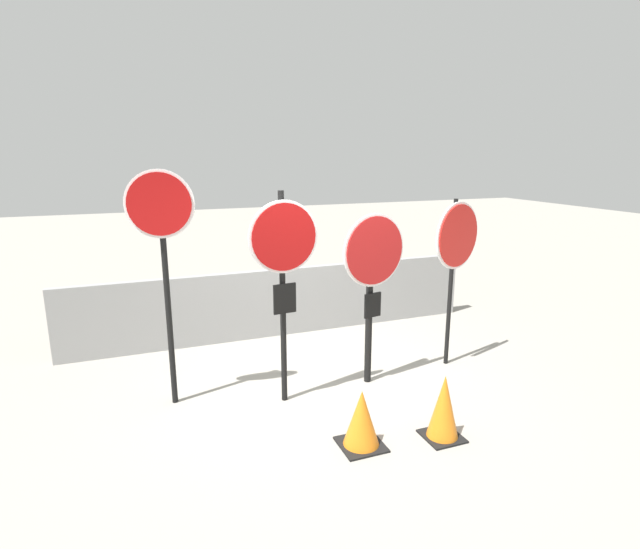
% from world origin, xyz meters
% --- Properties ---
extents(ground_plane, '(40.00, 40.00, 0.00)m').
position_xyz_m(ground_plane, '(0.00, 0.00, 0.00)').
color(ground_plane, gray).
extents(fence_back, '(6.30, 0.12, 1.04)m').
position_xyz_m(fence_back, '(0.00, 1.95, 0.52)').
color(fence_back, gray).
rests_on(fence_back, ground).
extents(stop_sign_0, '(0.69, 0.19, 2.59)m').
position_xyz_m(stop_sign_0, '(-1.74, 0.25, 1.93)').
color(stop_sign_0, black).
rests_on(stop_sign_0, ground).
extents(stop_sign_1, '(0.77, 0.15, 2.37)m').
position_xyz_m(stop_sign_1, '(-0.55, -0.14, 1.67)').
color(stop_sign_1, black).
rests_on(stop_sign_1, ground).
extents(stop_sign_2, '(0.84, 0.21, 2.08)m').
position_xyz_m(stop_sign_2, '(0.55, -0.06, 1.44)').
color(stop_sign_2, black).
rests_on(stop_sign_2, ground).
extents(stop_sign_3, '(0.81, 0.31, 2.19)m').
position_xyz_m(stop_sign_3, '(1.78, 0.05, 1.62)').
color(stop_sign_3, black).
rests_on(stop_sign_3, ground).
extents(traffic_cone_0, '(0.42, 0.42, 0.58)m').
position_xyz_m(traffic_cone_0, '(-0.14, -1.24, 0.28)').
color(traffic_cone_0, black).
rests_on(traffic_cone_0, ground).
extents(traffic_cone_1, '(0.37, 0.37, 0.66)m').
position_xyz_m(traffic_cone_1, '(0.67, -1.40, 0.33)').
color(traffic_cone_1, black).
rests_on(traffic_cone_1, ground).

